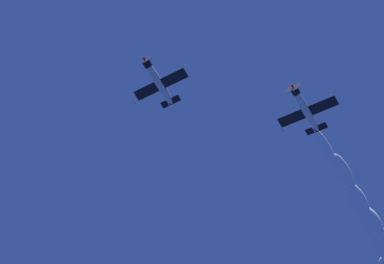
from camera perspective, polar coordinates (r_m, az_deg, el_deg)
name	(u,v)px	position (r m, az deg, el deg)	size (l,w,h in m)	color
airplane_lead	(158,82)	(91.99, -2.73, 4.07)	(7.44, 7.33, 3.27)	silver
airplane_left_wingman	(305,109)	(91.42, 9.10, 1.86)	(7.46, 7.35, 3.24)	silver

